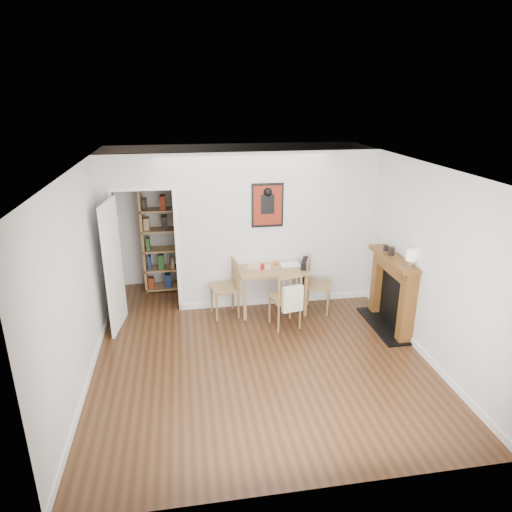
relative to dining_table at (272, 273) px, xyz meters
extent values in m
plane|color=#4C2C18|center=(-0.44, -1.10, -0.67)|extent=(5.20, 5.20, 0.00)
plane|color=silver|center=(-0.44, 1.50, 0.63)|extent=(4.50, 0.00, 4.50)
plane|color=silver|center=(-0.44, -3.70, 0.63)|extent=(4.50, 0.00, 4.50)
plane|color=silver|center=(-2.69, -1.10, 0.63)|extent=(0.00, 5.20, 5.20)
plane|color=silver|center=(1.81, -1.10, 0.63)|extent=(0.00, 5.20, 5.20)
plane|color=white|center=(-0.44, -1.10, 1.93)|extent=(5.20, 5.20, 0.00)
cube|color=silver|center=(0.13, 0.30, 0.63)|extent=(3.35, 0.10, 2.60)
cube|color=silver|center=(-2.57, 0.30, 0.63)|extent=(0.25, 0.10, 2.60)
cube|color=silver|center=(-1.99, 0.30, 1.66)|extent=(0.90, 0.10, 0.55)
cube|color=white|center=(-2.47, 0.30, 0.36)|extent=(0.06, 0.14, 2.05)
cube|color=white|center=(-1.51, 0.30, 0.36)|extent=(0.06, 0.14, 2.05)
cube|color=white|center=(0.13, 0.24, -0.62)|extent=(3.35, 0.02, 0.10)
cube|color=white|center=(-2.68, -1.70, -0.62)|extent=(0.02, 4.00, 0.10)
cube|color=white|center=(1.80, -1.70, -0.62)|extent=(0.02, 4.00, 0.10)
cube|color=white|center=(-2.46, -0.17, 0.33)|extent=(0.15, 0.80, 2.00)
cube|color=black|center=(-0.04, 0.23, 1.08)|extent=(0.52, 0.02, 0.72)
cube|color=maroon|center=(-0.04, 0.22, 1.08)|extent=(0.46, 0.00, 0.64)
cube|color=olive|center=(0.00, 0.00, 0.07)|extent=(1.12, 0.71, 0.04)
cube|color=olive|center=(-0.50, -0.29, -0.31)|extent=(0.05, 0.05, 0.72)
cube|color=olive|center=(0.50, -0.29, -0.31)|extent=(0.05, 0.05, 0.72)
cube|color=olive|center=(-0.50, 0.29, -0.31)|extent=(0.05, 0.05, 0.72)
cube|color=olive|center=(0.50, 0.29, -0.31)|extent=(0.05, 0.05, 0.72)
cube|color=black|center=(0.54, -0.04, -0.03)|extent=(0.23, 0.38, 0.48)
cube|color=beige|center=(0.14, -0.81, -0.09)|extent=(0.33, 0.17, 0.40)
cube|color=olive|center=(-2.12, 1.18, 0.31)|extent=(0.04, 0.33, 1.95)
cube|color=olive|center=(-1.34, 1.18, 0.31)|extent=(0.04, 0.33, 1.95)
cube|color=olive|center=(-1.73, 1.18, -0.63)|extent=(0.82, 0.33, 0.03)
cube|color=olive|center=(-1.73, 1.18, 0.11)|extent=(0.82, 0.33, 0.03)
cube|color=olive|center=(-1.73, 1.18, 1.24)|extent=(0.82, 0.33, 0.03)
cube|color=maroon|center=(-1.73, 1.18, 0.31)|extent=(0.72, 0.27, 0.27)
cube|color=brown|center=(1.71, -1.34, -0.12)|extent=(0.20, 0.16, 1.10)
cube|color=brown|center=(1.71, -0.36, -0.12)|extent=(0.20, 0.16, 1.10)
cube|color=brown|center=(1.68, -0.85, 0.46)|extent=(0.30, 1.21, 0.06)
cube|color=brown|center=(1.71, -0.85, 0.33)|extent=(0.20, 0.85, 0.20)
cube|color=black|center=(1.77, -0.85, -0.22)|extent=(0.08, 0.81, 0.88)
cube|color=black|center=(1.65, -0.85, -0.65)|extent=(0.45, 1.25, 0.03)
cylinder|color=maroon|center=(-0.17, -0.04, 0.14)|extent=(0.07, 0.07, 0.09)
sphere|color=orange|center=(0.10, 0.13, 0.13)|extent=(0.07, 0.07, 0.07)
cube|color=beige|center=(-0.20, 0.09, 0.09)|extent=(0.44, 0.37, 0.00)
cube|color=white|center=(0.32, 0.08, 0.10)|extent=(0.33, 0.25, 0.02)
cylinder|color=silver|center=(1.73, -1.25, 0.53)|extent=(0.07, 0.07, 0.09)
cylinder|color=beige|center=(1.73, -1.25, 0.65)|extent=(0.15, 0.15, 0.15)
cylinder|color=black|center=(1.66, -0.77, 0.55)|extent=(0.10, 0.10, 0.12)
cylinder|color=black|center=(1.67, -0.57, 0.54)|extent=(0.07, 0.07, 0.09)
camera|label=1|loc=(-1.39, -6.81, 2.79)|focal=32.00mm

